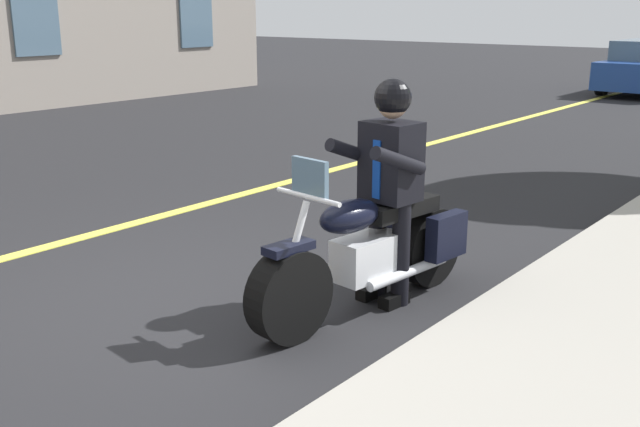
# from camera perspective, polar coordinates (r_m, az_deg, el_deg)

# --- Properties ---
(ground_plane) EXTENTS (80.00, 80.00, 0.00)m
(ground_plane) POSITION_cam_1_polar(r_m,az_deg,el_deg) (5.92, -11.69, -6.82)
(ground_plane) COLOR black
(lane_center_stripe) EXTENTS (60.00, 0.16, 0.01)m
(lane_center_stripe) POSITION_cam_1_polar(r_m,az_deg,el_deg) (7.50, -21.49, -2.72)
(lane_center_stripe) COLOR #E5DB4C
(lane_center_stripe) RESTS_ON ground_plane
(motorcycle_main) EXTENTS (2.22, 0.74, 1.26)m
(motorcycle_main) POSITION_cam_1_polar(r_m,az_deg,el_deg) (5.59, 4.04, -2.95)
(motorcycle_main) COLOR black
(motorcycle_main) RESTS_ON ground_plane
(rider_main) EXTENTS (0.66, 0.60, 1.74)m
(rider_main) POSITION_cam_1_polar(r_m,az_deg,el_deg) (5.57, 5.43, 3.20)
(rider_main) COLOR black
(rider_main) RESTS_ON ground_plane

